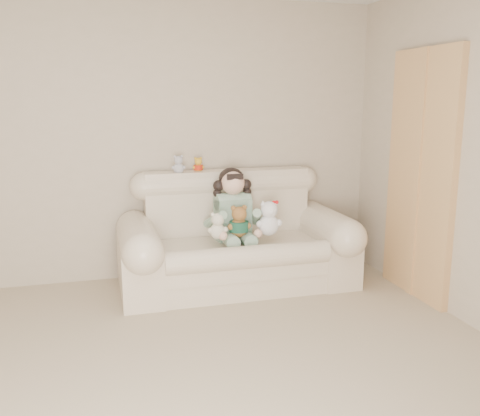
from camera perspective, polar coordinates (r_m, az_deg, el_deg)
name	(u,v)px	position (r m, az deg, el deg)	size (l,w,h in m)	color
wall_back	(142,142)	(4.99, -10.52, 7.08)	(4.50, 4.50, 0.00)	#BCAC95
sofa	(237,231)	(4.76, -0.32, -2.53)	(2.10, 0.95, 1.03)	beige
door_panel	(420,176)	(4.72, 18.93, 3.33)	(0.06, 0.90, 2.10)	tan
seated_child	(233,204)	(4.78, -0.79, 0.48)	(0.40, 0.49, 0.67)	#24683D
brown_teddy	(239,218)	(4.60, -0.12, -1.12)	(0.21, 0.16, 0.33)	brown
white_cat	(269,214)	(4.66, 3.13, -0.70)	(0.24, 0.18, 0.37)	white
cream_teddy	(217,223)	(4.54, -2.45, -1.64)	(0.18, 0.14, 0.28)	#EEE7CE
yellow_mini_bear	(198,163)	(4.95, -4.55, 4.82)	(0.11, 0.08, 0.17)	gold
grey_mini_plush	(178,163)	(4.88, -6.68, 4.88)	(0.13, 0.10, 0.20)	#AFAFB6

